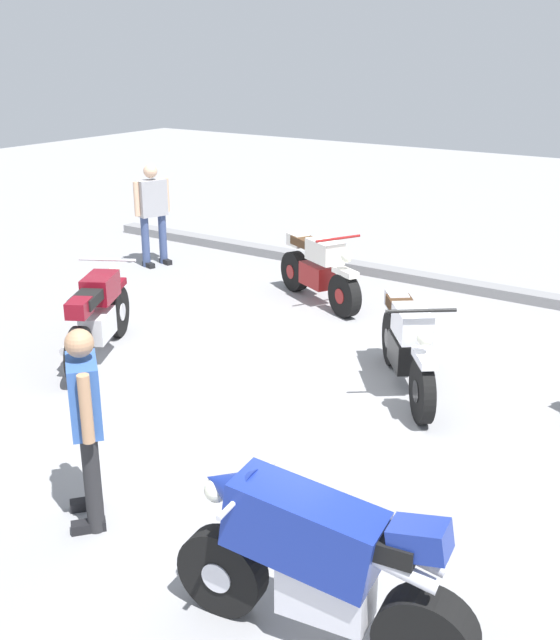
# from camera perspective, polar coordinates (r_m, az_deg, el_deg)

# --- Properties ---
(ground_plane) EXTENTS (40.00, 40.00, 0.00)m
(ground_plane) POSITION_cam_1_polar(r_m,az_deg,el_deg) (8.06, 1.57, -6.02)
(ground_plane) COLOR gray
(curb_edge) EXTENTS (14.00, 0.30, 0.15)m
(curb_edge) POSITION_cam_1_polar(r_m,az_deg,el_deg) (11.92, 13.56, 2.50)
(curb_edge) COLOR gray
(curb_edge) RESTS_ON ground
(motorcycle_maroon_cruiser) EXTENTS (1.11, 1.89, 1.09)m
(motorcycle_maroon_cruiser) POSITION_cam_1_polar(r_m,az_deg,el_deg) (9.20, -13.41, 0.28)
(motorcycle_maroon_cruiser) COLOR black
(motorcycle_maroon_cruiser) RESTS_ON ground
(motorcycle_silver_cruiser) EXTENTS (1.37, 1.73, 1.09)m
(motorcycle_silver_cruiser) POSITION_cam_1_polar(r_m,az_deg,el_deg) (8.22, 9.45, -1.81)
(motorcycle_silver_cruiser) COLOR black
(motorcycle_silver_cruiser) RESTS_ON ground
(motorcycle_blue_sportbike) EXTENTS (1.96, 0.70, 1.14)m
(motorcycle_blue_sportbike) POSITION_cam_1_polar(r_m,az_deg,el_deg) (4.81, 2.78, -17.54)
(motorcycle_blue_sportbike) COLOR black
(motorcycle_blue_sportbike) RESTS_ON ground
(motorcycle_cream_vintage) EXTENTS (1.81, 1.07, 1.07)m
(motorcycle_cream_vintage) POSITION_cam_1_polar(r_m,az_deg,el_deg) (10.94, 2.89, 3.76)
(motorcycle_cream_vintage) COLOR black
(motorcycle_cream_vintage) RESTS_ON ground
(person_in_gray_shirt) EXTENTS (0.42, 0.65, 1.69)m
(person_in_gray_shirt) POSITION_cam_1_polar(r_m,az_deg,el_deg) (12.93, -9.48, 8.21)
(person_in_gray_shirt) COLOR #384772
(person_in_gray_shirt) RESTS_ON ground
(person_in_blue_shirt) EXTENTS (0.55, 0.51, 1.59)m
(person_in_blue_shirt) POSITION_cam_1_polar(r_m,az_deg,el_deg) (5.95, -14.26, -6.97)
(person_in_blue_shirt) COLOR #262628
(person_in_blue_shirt) RESTS_ON ground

